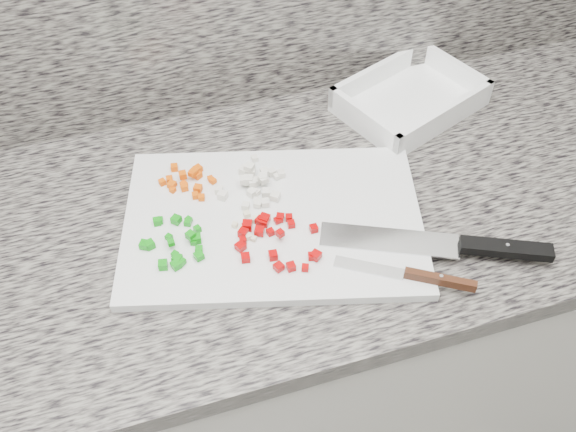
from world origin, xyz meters
name	(u,v)px	position (x,y,z in m)	size (l,w,h in m)	color
cabinet	(228,359)	(0.00, 1.44, 0.43)	(3.92, 0.62, 0.86)	beige
countertop	(209,230)	(0.00, 1.44, 0.88)	(3.96, 0.64, 0.04)	slate
cutting_board	(273,221)	(0.10, 1.40, 0.91)	(0.50, 0.33, 0.02)	silver
carrot_pile	(188,180)	(-0.01, 1.52, 0.92)	(0.10, 0.10, 0.02)	#DB5004
onion_pile	(254,182)	(0.09, 1.48, 0.93)	(0.13, 0.12, 0.02)	silver
green_pepper_pile	(176,241)	(-0.06, 1.39, 0.92)	(0.10, 0.12, 0.02)	#0C860E
red_pepper_pile	(270,237)	(0.09, 1.36, 0.92)	(0.14, 0.13, 0.02)	#A20203
garlic_pile	(251,225)	(0.06, 1.40, 0.92)	(0.06, 0.06, 0.01)	beige
chef_knife	(465,246)	(0.38, 1.25, 0.92)	(0.35, 0.19, 0.02)	silver
paring_knife	(422,277)	(0.29, 1.21, 0.92)	(0.20, 0.13, 0.02)	silver
tray	(410,100)	(0.45, 1.62, 0.92)	(0.32, 0.28, 0.06)	white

